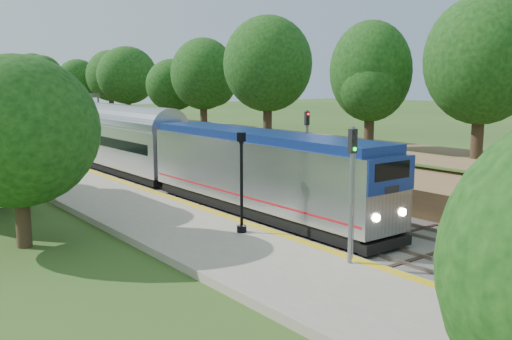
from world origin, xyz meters
TOP-DOWN VIEW (x-y plane):
  - trackbed at (2.00, 60.00)m, footprint 9.50×170.00m
  - platform at (-5.20, 16.00)m, footprint 6.40×68.00m
  - yellow_stripe at (-2.35, 16.00)m, footprint 0.55×68.00m
  - embankment at (10.35, 60.00)m, footprint 10.64×170.00m
  - signal_gantry at (2.47, 54.99)m, footprint 8.40×0.38m
  - trees_behind_platform at (-11.17, 20.67)m, footprint 7.82×53.32m
  - lamppost_far at (-3.62, 12.38)m, footprint 0.49×0.49m
  - signal_platform at (-2.90, 5.86)m, footprint 0.33×0.26m
  - signal_farside at (6.20, 18.49)m, footprint 0.31×0.25m

SIDE VIEW (x-z plane):
  - trackbed at x=2.00m, z-range -0.07..0.21m
  - platform at x=-5.20m, z-range 0.00..0.38m
  - yellow_stripe at x=-2.35m, z-range 0.38..0.39m
  - embankment at x=10.35m, z-range -3.89..7.80m
  - lamppost_far at x=-3.62m, z-range 0.12..5.03m
  - signal_farside at x=6.20m, z-range 0.75..6.42m
  - signal_platform at x=-2.90m, z-range 1.02..6.61m
  - trees_behind_platform at x=-11.17m, z-range 0.93..8.14m
  - signal_gantry at x=2.47m, z-range 1.72..7.92m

